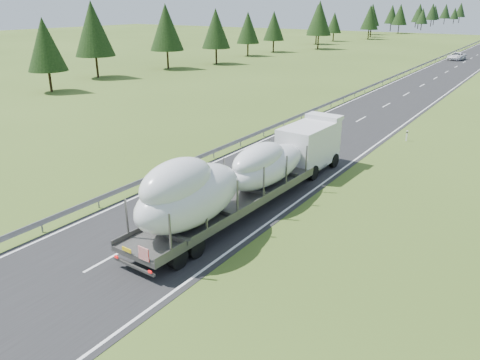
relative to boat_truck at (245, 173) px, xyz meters
The scene contains 6 objects.
ground 9.46m from the boat_truck, 105.72° to the right, with size 400.00×400.00×0.00m, color #3B531B.
road_surface 91.27m from the boat_truck, 91.55° to the left, with size 10.00×400.00×0.02m, color black.
guardrail 91.50m from the boat_truck, 94.88° to the left, with size 0.10×400.00×0.76m.
tree_line_left 142.56m from the boat_truck, 108.97° to the left, with size 15.78×358.40×12.61m.
boat_truck is the anchor object (origin of this frame).
distant_van 94.05m from the boat_truck, 92.90° to the left, with size 2.81×6.10×1.70m, color white.
Camera 1 is at (16.81, -13.33, 12.01)m, focal length 35.00 mm.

